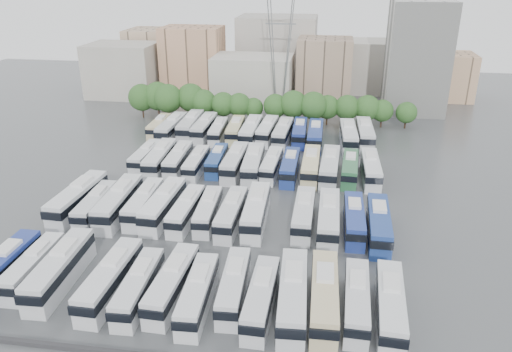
# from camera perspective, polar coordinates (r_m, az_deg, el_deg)

# --- Properties ---
(ground) EXTENTS (220.00, 220.00, 0.00)m
(ground) POSITION_cam_1_polar(r_m,az_deg,el_deg) (76.16, -3.00, -3.14)
(ground) COLOR #424447
(ground) RESTS_ON ground
(tree_line) EXTENTS (65.73, 8.14, 8.46)m
(tree_line) POSITION_cam_1_polar(r_m,az_deg,el_deg) (114.22, -0.83, 8.36)
(tree_line) COLOR black
(tree_line) RESTS_ON ground
(city_buildings) EXTENTS (102.00, 35.00, 20.00)m
(city_buildings) POSITION_cam_1_polar(r_m,az_deg,el_deg) (142.72, -0.18, 12.71)
(city_buildings) COLOR #9E998E
(city_buildings) RESTS_ON ground
(apartment_tower) EXTENTS (14.00, 14.00, 26.00)m
(apartment_tower) POSITION_cam_1_polar(r_m,az_deg,el_deg) (128.03, 17.93, 12.76)
(apartment_tower) COLOR silver
(apartment_tower) RESTS_ON ground
(electricity_pylon) EXTENTS (9.00, 6.91, 33.83)m
(electricity_pylon) POSITION_cam_1_polar(r_m,az_deg,el_deg) (118.41, 2.82, 15.82)
(electricity_pylon) COLOR slate
(electricity_pylon) RESTS_ON ground
(bus_r0_s0) EXTENTS (2.80, 12.58, 3.94)m
(bus_r0_s0) POSITION_cam_1_polar(r_m,az_deg,el_deg) (64.10, -27.01, -9.36)
(bus_r0_s0) COLOR navy
(bus_r0_s0) RESTS_ON ground
(bus_r0_s1) EXTENTS (2.72, 11.24, 3.51)m
(bus_r0_s1) POSITION_cam_1_polar(r_m,az_deg,el_deg) (63.38, -24.11, -9.40)
(bus_r0_s1) COLOR silver
(bus_r0_s1) RESTS_ON ground
(bus_r0_s2) EXTENTS (3.47, 13.28, 4.13)m
(bus_r0_s2) POSITION_cam_1_polar(r_m,az_deg,el_deg) (61.20, -21.50, -9.82)
(bus_r0_s2) COLOR silver
(bus_r0_s2) RESTS_ON ground
(bus_r0_s4) EXTENTS (2.97, 12.74, 3.98)m
(bus_r0_s4) POSITION_cam_1_polar(r_m,az_deg,el_deg) (57.80, -16.31, -11.21)
(bus_r0_s4) COLOR silver
(bus_r0_s4) RESTS_ON ground
(bus_r0_s5) EXTENTS (2.91, 11.59, 3.61)m
(bus_r0_s5) POSITION_cam_1_polar(r_m,az_deg,el_deg) (56.15, -13.27, -12.19)
(bus_r0_s5) COLOR silver
(bus_r0_s5) RESTS_ON ground
(bus_r0_s6) EXTENTS (3.04, 12.11, 3.77)m
(bus_r0_s6) POSITION_cam_1_polar(r_m,az_deg,el_deg) (55.84, -9.55, -11.97)
(bus_r0_s6) COLOR silver
(bus_r0_s6) RESTS_ON ground
(bus_r0_s7) EXTENTS (3.02, 11.67, 3.63)m
(bus_r0_s7) POSITION_cam_1_polar(r_m,az_deg,el_deg) (54.04, -6.67, -13.21)
(bus_r0_s7) COLOR silver
(bus_r0_s7) RESTS_ON ground
(bus_r0_s8) EXTENTS (3.06, 11.49, 3.57)m
(bus_r0_s8) POSITION_cam_1_polar(r_m,az_deg,el_deg) (54.95, -2.55, -12.40)
(bus_r0_s8) COLOR silver
(bus_r0_s8) RESTS_ON ground
(bus_r0_s9) EXTENTS (2.72, 11.66, 3.65)m
(bus_r0_s9) POSITION_cam_1_polar(r_m,az_deg,el_deg) (53.19, 0.59, -13.68)
(bus_r0_s9) COLOR silver
(bus_r0_s9) RESTS_ON ground
(bus_r0_s10) EXTENTS (3.52, 13.28, 4.13)m
(bus_r0_s10) POSITION_cam_1_polar(r_m,az_deg,el_deg) (53.23, 4.24, -13.41)
(bus_r0_s10) COLOR silver
(bus_r0_s10) RESTS_ON ground
(bus_r0_s11) EXTENTS (3.12, 12.98, 4.05)m
(bus_r0_s11) POSITION_cam_1_polar(r_m,az_deg,el_deg) (53.48, 7.81, -13.44)
(bus_r0_s11) COLOR #CBB98B
(bus_r0_s11) RESTS_ON ground
(bus_r0_s12) EXTENTS (2.85, 11.61, 3.62)m
(bus_r0_s12) POSITION_cam_1_polar(r_m,az_deg,el_deg) (53.83, 11.43, -13.73)
(bus_r0_s12) COLOR silver
(bus_r0_s12) RESTS_ON ground
(bus_r0_s13) EXTENTS (3.28, 12.36, 3.84)m
(bus_r0_s13) POSITION_cam_1_polar(r_m,az_deg,el_deg) (53.73, 15.11, -14.07)
(bus_r0_s13) COLOR silver
(bus_r0_s13) RESTS_ON ground
(bus_r1_s0) EXTENTS (3.47, 13.76, 4.29)m
(bus_r1_s0) POSITION_cam_1_polar(r_m,az_deg,el_deg) (77.35, -19.69, -2.40)
(bus_r1_s0) COLOR silver
(bus_r1_s0) RESTS_ON ground
(bus_r1_s1) EXTENTS (3.01, 11.62, 3.61)m
(bus_r1_s1) POSITION_cam_1_polar(r_m,az_deg,el_deg) (75.20, -17.85, -3.16)
(bus_r1_s1) COLOR silver
(bus_r1_s1) RESTS_ON ground
(bus_r1_s2) EXTENTS (3.43, 13.58, 4.23)m
(bus_r1_s2) POSITION_cam_1_polar(r_m,az_deg,el_deg) (74.41, -15.43, -2.89)
(bus_r1_s2) COLOR silver
(bus_r1_s2) RESTS_ON ground
(bus_r1_s3) EXTENTS (2.96, 12.11, 3.78)m
(bus_r1_s3) POSITION_cam_1_polar(r_m,az_deg,el_deg) (73.77, -12.70, -3.03)
(bus_r1_s3) COLOR silver
(bus_r1_s3) RESTS_ON ground
(bus_r1_s4) EXTENTS (3.19, 13.05, 4.07)m
(bus_r1_s4) POSITION_cam_1_polar(r_m,az_deg,el_deg) (72.40, -10.53, -3.23)
(bus_r1_s4) COLOR white
(bus_r1_s4) RESTS_ON ground
(bus_r1_s5) EXTENTS (2.72, 11.59, 3.62)m
(bus_r1_s5) POSITION_cam_1_polar(r_m,az_deg,el_deg) (70.86, -8.01, -3.86)
(bus_r1_s5) COLOR white
(bus_r1_s5) RESTS_ON ground
(bus_r1_s6) EXTENTS (2.98, 11.21, 3.49)m
(bus_r1_s6) POSITION_cam_1_polar(r_m,az_deg,el_deg) (70.49, -5.51, -3.95)
(bus_r1_s6) COLOR silver
(bus_r1_s6) RESTS_ON ground
(bus_r1_s7) EXTENTS (2.75, 12.03, 3.77)m
(bus_r1_s7) POSITION_cam_1_polar(r_m,az_deg,el_deg) (69.25, -2.83, -4.25)
(bus_r1_s7) COLOR silver
(bus_r1_s7) RESTS_ON ground
(bus_r1_s8) EXTENTS (3.24, 13.05, 4.07)m
(bus_r1_s8) POSITION_cam_1_polar(r_m,az_deg,el_deg) (69.49, 0.01, -3.98)
(bus_r1_s8) COLOR silver
(bus_r1_s8) RESTS_ON ground
(bus_r1_s10) EXTENTS (2.70, 12.19, 3.82)m
(bus_r1_s10) POSITION_cam_1_polar(r_m,az_deg,el_deg) (69.22, 5.48, -4.32)
(bus_r1_s10) COLOR silver
(bus_r1_s10) RESTS_ON ground
(bus_r1_s11) EXTENTS (2.83, 12.92, 4.05)m
(bus_r1_s11) POSITION_cam_1_polar(r_m,az_deg,el_deg) (68.30, 8.30, -4.76)
(bus_r1_s11) COLOR silver
(bus_r1_s11) RESTS_ON ground
(bus_r1_s12) EXTENTS (2.73, 11.92, 3.73)m
(bus_r1_s12) POSITION_cam_1_polar(r_m,az_deg,el_deg) (68.91, 11.16, -4.86)
(bus_r1_s12) COLOR navy
(bus_r1_s12) RESTS_ON ground
(bus_r1_s13) EXTENTS (3.04, 12.84, 4.01)m
(bus_r1_s13) POSITION_cam_1_polar(r_m,az_deg,el_deg) (68.11, 13.86, -5.34)
(bus_r1_s13) COLOR navy
(bus_r1_s13) RESTS_ON ground
(bus_r2_s1) EXTENTS (2.55, 11.33, 3.55)m
(bus_r2_s1) POSITION_cam_1_polar(r_m,az_deg,el_deg) (91.84, -12.50, 2.22)
(bus_r2_s1) COLOR silver
(bus_r2_s1) RESTS_ON ground
(bus_r2_s2) EXTENTS (3.40, 13.15, 4.09)m
(bus_r2_s2) POSITION_cam_1_polar(r_m,az_deg,el_deg) (89.61, -10.91, 2.01)
(bus_r2_s2) COLOR silver
(bus_r2_s2) RESTS_ON ground
(bus_r2_s3) EXTENTS (3.11, 12.22, 3.81)m
(bus_r2_s3) POSITION_cam_1_polar(r_m,az_deg,el_deg) (88.92, -8.88, 1.89)
(bus_r2_s3) COLOR silver
(bus_r2_s3) RESTS_ON ground
(bus_r2_s4) EXTENTS (2.58, 11.24, 3.52)m
(bus_r2_s4) POSITION_cam_1_polar(r_m,az_deg,el_deg) (87.33, -6.83, 1.50)
(bus_r2_s4) COLOR silver
(bus_r2_s4) RESTS_ON ground
(bus_r2_s5) EXTENTS (2.84, 11.09, 3.45)m
(bus_r2_s5) POSITION_cam_1_polar(r_m,az_deg,el_deg) (88.26, -4.50, 1.82)
(bus_r2_s5) COLOR navy
(bus_r2_s5) RESTS_ON ground
(bus_r2_s6) EXTENTS (2.88, 12.88, 4.04)m
(bus_r2_s6) POSITION_cam_1_polar(r_m,az_deg,el_deg) (86.46, -2.44, 1.61)
(bus_r2_s6) COLOR silver
(bus_r2_s6) RESTS_ON ground
(bus_r2_s7) EXTENTS (3.46, 13.19, 4.10)m
(bus_r2_s7) POSITION_cam_1_polar(r_m,az_deg,el_deg) (85.59, -0.33, 1.42)
(bus_r2_s7) COLOR silver
(bus_r2_s7) RESTS_ON ground
(bus_r2_s8) EXTENTS (2.91, 11.48, 3.57)m
(bus_r2_s8) POSITION_cam_1_polar(r_m,az_deg,el_deg) (85.82, 1.79, 1.29)
(bus_r2_s8) COLOR silver
(bus_r2_s8) RESTS_ON ground
(bus_r2_s9) EXTENTS (2.63, 11.93, 3.74)m
(bus_r2_s9) POSITION_cam_1_polar(r_m,az_deg,el_deg) (85.07, 3.91, 1.10)
(bus_r2_s9) COLOR navy
(bus_r2_s9) RESTS_ON ground
(bus_r2_s10) EXTENTS (2.83, 12.81, 4.02)m
(bus_r2_s10) POSITION_cam_1_polar(r_m,az_deg,el_deg) (85.45, 6.28, 1.21)
(bus_r2_s10) COLOR beige
(bus_r2_s10) RESTS_ON ground
(bus_r2_s11) EXTENTS (3.44, 13.48, 4.20)m
(bus_r2_s11) POSITION_cam_1_polar(r_m,az_deg,el_deg) (85.07, 8.42, 1.06)
(bus_r2_s11) COLOR silver
(bus_r2_s11) RESTS_ON ground
(bus_r2_s12) EXTENTS (3.17, 11.97, 3.72)m
(bus_r2_s12) POSITION_cam_1_polar(r_m,az_deg,el_deg) (85.66, 10.68, 0.89)
(bus_r2_s12) COLOR #2B643C
(bus_r2_s12) RESTS_ON ground
(bus_r2_s13) EXTENTS (3.02, 12.67, 3.96)m
(bus_r2_s13) POSITION_cam_1_polar(r_m,az_deg,el_deg) (85.84, 12.98, 0.82)
(bus_r2_s13) COLOR silver
(bus_r2_s13) RESTS_ON ground
(bus_r3_s0) EXTENTS (2.73, 11.10, 3.46)m
(bus_r3_s0) POSITION_cam_1_polar(r_m,az_deg,el_deg) (108.82, -11.01, 5.61)
(bus_r3_s0) COLOR beige
(bus_r3_s0) RESTS_ON ground
(bus_r3_s1) EXTENTS (3.18, 13.53, 4.23)m
(bus_r3_s1) POSITION_cam_1_polar(r_m,az_deg,el_deg) (105.87, -9.60, 5.44)
(bus_r3_s1) COLOR silver
(bus_r3_s1) RESTS_ON ground
(bus_r3_s2) EXTENTS (3.35, 13.73, 4.28)m
(bus_r3_s2) POSITION_cam_1_polar(r_m,az_deg,el_deg) (106.81, -7.49, 5.74)
(bus_r3_s2) COLOR silver
(bus_r3_s2) RESTS_ON ground
(bus_r3_s3) EXTENTS (2.90, 13.03, 4.08)m
(bus_r3_s3) POSITION_cam_1_polar(r_m,az_deg,el_deg) (105.53, -5.92, 5.54)
(bus_r3_s3) COLOR silver
(bus_r3_s3) RESTS_ON ground
(bus_r3_s4) EXTENTS (3.04, 11.49, 3.57)m
(bus_r3_s4) POSITION_cam_1_polar(r_m,az_deg,el_deg) (103.87, -4.34, 5.17)
(bus_r3_s4) COLOR silver
(bus_r3_s4) RESTS_ON ground
(bus_r3_s5) EXTENTS (3.21, 12.21, 3.79)m
(bus_r3_s5) POSITION_cam_1_polar(r_m,az_deg,el_deg) (103.99, -2.37, 5.30)
(bus_r3_s5) COLOR beige
(bus_r3_s5) RESTS_ON ground
(bus_r3_s6) EXTENTS (3.02, 13.44, 4.21)m
(bus_r3_s6) POSITION_cam_1_polar(r_m,az_deg,el_deg) (102.44, -0.58, 5.16)
(bus_r3_s6) COLOR silver
(bus_r3_s6) RESTS_ON ground
(bus_r3_s7) EXTENTS (3.41, 12.77, 3.97)m
(bus_r3_s7) POSITION_cam_1_polar(r_m,az_deg,el_deg) (103.24, 1.30, 5.23)
(bus_r3_s7) COLOR silver
(bus_r3_s7) RESTS_ON ground
(bus_r3_s8) EXTENTS (3.39, 13.01, 4.05)m
(bus_r3_s8) POSITION_cam_1_polar(r_m,az_deg,el_deg) (101.69, 3.09, 4.94)
(bus_r3_s8) COLOR silver
(bus_r3_s8) RESTS_ON ground
(bus_r3_s9) EXTENTS (2.99, 12.39, 3.87)m
(bus_r3_s9) POSITION_cam_1_polar(r_m,az_deg,el_deg) (102.55, 5.00, 4.99)
(bus_r3_s9) COLOR navy
(bus_r3_s9) RESTS_ON ground
(bus_r3_s10) EXTENTS (2.94, 13.17, 4.13)m
(bus_r3_s10) POSITION_cam_1_polar(r_m,az_deg,el_deg) (100.67, 6.79, 4.64)
(bus_r3_s10) COLOR navy
(bus_r3_s10) RESTS_ON ground
(bus_r3_s12) EXTENTS (3.62, 13.76, 4.28)m
(bus_r3_s12) POSITION_cam_1_polar(r_m,az_deg,el_deg) (101.03, 10.52, 4.52)
(bus_r3_s12) COLOR silver
(bus_r3_s12) RESTS_ON ground
(bus_r3_s13) EXTENTS (3.36, 13.67, 4.26)m
(bus_r3_s13) POSITION_cam_1_polar(r_m,az_deg,el_deg) (103.10, 12.34, 4.75)
(bus_r3_s13) COLOR silver
(bus_r3_s13) RESTS_ON ground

